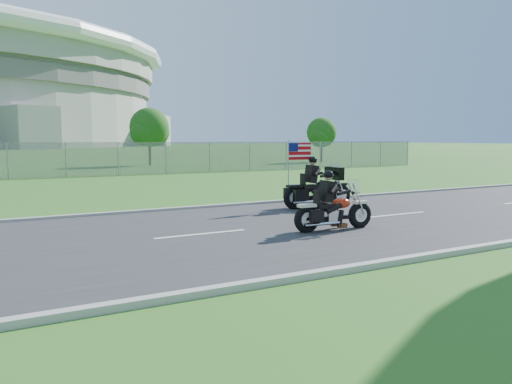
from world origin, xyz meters
TOP-DOWN VIEW (x-y plane):
  - ground at (0.00, 0.00)m, footprint 420.00×420.00m
  - road at (0.00, 0.00)m, footprint 120.00×8.00m
  - curb_north at (0.00, 4.05)m, footprint 120.00×0.18m
  - curb_south at (0.00, -4.05)m, footprint 120.00×0.18m
  - fence at (-5.00, 20.00)m, footprint 60.00×0.03m
  - tree_fence_near at (6.04, 30.04)m, footprint 3.52×3.28m
  - tree_fence_far at (22.04, 28.03)m, footprint 3.08×2.87m
  - motorcycle_lead at (0.96, -1.00)m, footprint 2.18×0.59m
  - motorcycle_follow at (2.99, 2.40)m, footprint 2.47×0.82m

SIDE VIEW (x-z plane):
  - ground at x=0.00m, z-range 0.00..0.00m
  - road at x=0.00m, z-range 0.00..0.04m
  - curb_north at x=0.00m, z-range -0.01..0.11m
  - curb_south at x=0.00m, z-range -0.01..0.11m
  - motorcycle_lead at x=0.96m, z-range -0.26..1.20m
  - motorcycle_follow at x=2.99m, z-range -0.46..1.60m
  - fence at x=-5.00m, z-range 0.00..2.00m
  - tree_fence_far at x=22.04m, z-range 0.54..4.74m
  - tree_fence_near at x=6.04m, z-range 0.60..5.35m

